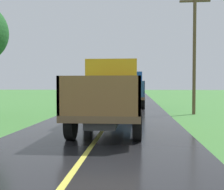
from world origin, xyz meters
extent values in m
cube|color=#2D2D30|center=(0.25, 11.92, 0.68)|extent=(0.90, 5.51, 0.24)
cube|color=brown|center=(0.25, 11.92, 0.88)|extent=(2.30, 5.80, 0.20)
cube|color=gold|center=(0.25, 13.87, 1.93)|extent=(2.10, 1.90, 1.90)
cube|color=black|center=(0.25, 14.82, 2.26)|extent=(1.79, 0.02, 0.76)
cube|color=brown|center=(-0.86, 10.94, 1.53)|extent=(0.08, 3.85, 1.10)
cube|color=brown|center=(1.36, 10.94, 1.53)|extent=(0.08, 3.85, 1.10)
cube|color=brown|center=(0.25, 9.06, 1.53)|extent=(2.30, 0.08, 1.10)
cube|color=brown|center=(0.25, 12.83, 1.53)|extent=(2.30, 0.08, 1.10)
cylinder|color=black|center=(-0.80, 13.71, 0.58)|extent=(0.28, 1.00, 1.00)
cylinder|color=black|center=(1.30, 13.71, 0.58)|extent=(0.28, 1.00, 1.00)
cylinder|color=black|center=(-0.80, 10.32, 0.58)|extent=(0.28, 1.00, 1.00)
cylinder|color=black|center=(1.30, 10.32, 0.58)|extent=(0.28, 1.00, 1.00)
ellipsoid|color=#92B92F|center=(0.05, 11.02, 1.13)|extent=(0.55, 0.54, 0.44)
ellipsoid|color=#90BC36|center=(-0.60, 12.12, 1.76)|extent=(0.60, 0.57, 0.50)
ellipsoid|color=#92B221|center=(0.65, 9.46, 1.19)|extent=(0.46, 0.45, 0.44)
ellipsoid|color=#A2C330|center=(0.24, 12.28, 1.13)|extent=(0.51, 0.51, 0.40)
ellipsoid|color=#93C025|center=(-0.07, 12.32, 1.45)|extent=(0.52, 0.67, 0.42)
ellipsoid|color=#8FBD22|center=(0.87, 9.64, 1.50)|extent=(0.59, 0.76, 0.43)
ellipsoid|color=#98B831|center=(0.17, 12.39, 1.83)|extent=(0.41, 0.46, 0.42)
ellipsoid|color=#96B629|center=(-0.49, 11.28, 1.46)|extent=(0.56, 0.72, 0.45)
cube|color=#2D2D30|center=(0.71, 23.68, 0.68)|extent=(0.90, 5.51, 0.24)
cube|color=brown|center=(0.71, 23.68, 0.88)|extent=(2.30, 5.80, 0.20)
cube|color=#1E479E|center=(0.71, 25.63, 1.93)|extent=(2.10, 1.90, 1.90)
cube|color=black|center=(0.71, 26.58, 2.26)|extent=(1.79, 0.02, 0.76)
cube|color=#2D517F|center=(-0.40, 22.70, 1.53)|extent=(0.08, 3.85, 1.10)
cube|color=#2D517F|center=(1.82, 22.70, 1.53)|extent=(0.08, 3.85, 1.10)
cube|color=#2D517F|center=(0.71, 20.82, 1.53)|extent=(2.30, 0.08, 1.10)
cube|color=#2D517F|center=(0.71, 24.59, 1.53)|extent=(2.30, 0.08, 1.10)
cylinder|color=black|center=(-0.34, 25.48, 0.58)|extent=(0.28, 1.00, 1.00)
cylinder|color=black|center=(1.76, 25.48, 0.58)|extent=(0.28, 1.00, 1.00)
cylinder|color=black|center=(-0.34, 22.08, 0.58)|extent=(0.28, 1.00, 1.00)
cylinder|color=black|center=(1.76, 22.08, 0.58)|extent=(0.28, 1.00, 1.00)
ellipsoid|color=#8CBD1D|center=(1.16, 21.44, 1.17)|extent=(0.42, 0.51, 0.39)
ellipsoid|color=#92BA31|center=(0.19, 21.72, 1.13)|extent=(0.47, 0.57, 0.47)
ellipsoid|color=#93BB20|center=(0.67, 23.03, 1.78)|extent=(0.57, 0.69, 0.49)
ellipsoid|color=#A0BC34|center=(-0.15, 22.49, 1.15)|extent=(0.54, 0.66, 0.47)
ellipsoid|color=#9DC21D|center=(0.16, 21.84, 1.49)|extent=(0.46, 0.46, 0.46)
ellipsoid|color=#93B82A|center=(0.37, 21.52, 1.16)|extent=(0.53, 0.54, 0.37)
ellipsoid|color=#8FC226|center=(0.71, 22.97, 1.51)|extent=(0.45, 0.50, 0.38)
ellipsoid|color=#A4C620|center=(0.73, 21.25, 1.47)|extent=(0.55, 0.69, 0.50)
ellipsoid|color=#99C724|center=(1.04, 21.49, 1.14)|extent=(0.53, 0.66, 0.38)
ellipsoid|color=#91C633|center=(1.25, 22.28, 1.50)|extent=(0.52, 0.53, 0.38)
ellipsoid|color=#97C621|center=(0.55, 22.46, 1.20)|extent=(0.41, 0.40, 0.49)
ellipsoid|color=#A0BD28|center=(1.08, 23.79, 1.47)|extent=(0.51, 0.53, 0.39)
ellipsoid|color=#91BA27|center=(0.12, 22.65, 1.79)|extent=(0.55, 0.59, 0.37)
cylinder|color=brown|center=(4.83, 19.42, 3.66)|extent=(0.20, 0.20, 7.32)
cube|color=brown|center=(4.83, 19.42, 6.92)|extent=(1.84, 0.12, 0.12)
camera|label=1|loc=(1.26, 1.29, 1.84)|focal=46.38mm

